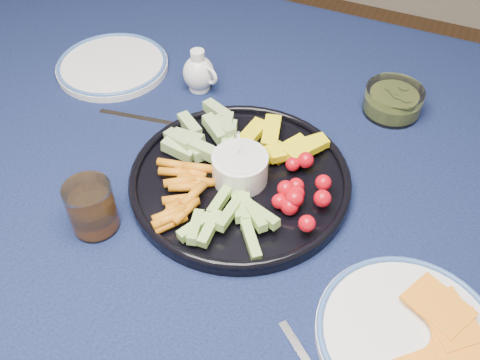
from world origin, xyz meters
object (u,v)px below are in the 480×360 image
at_px(pickle_bowl, 393,102).
at_px(cheese_plate, 410,334).
at_px(juice_tumbler, 92,210).
at_px(side_plate_extra, 112,65).
at_px(crudite_platter, 239,176).
at_px(dining_table, 270,198).
at_px(creamer_pitcher, 199,73).

height_order(pickle_bowl, cheese_plate, pickle_bowl).
relative_size(juice_tumbler, side_plate_extra, 0.37).
bearing_deg(crudite_platter, side_plate_extra, 153.33).
distance_m(crudite_platter, side_plate_extra, 0.41).
xyz_separation_m(crudite_platter, cheese_plate, (0.31, -0.16, -0.01)).
bearing_deg(juice_tumbler, cheese_plate, 1.52).
xyz_separation_m(dining_table, pickle_bowl, (0.15, 0.22, 0.11)).
xyz_separation_m(creamer_pitcher, pickle_bowl, (0.36, 0.09, -0.01)).
height_order(crudite_platter, creamer_pitcher, crudite_platter).
relative_size(cheese_plate, side_plate_extra, 1.06).
xyz_separation_m(crudite_platter, pickle_bowl, (0.18, 0.29, 0.00)).
bearing_deg(cheese_plate, pickle_bowl, 106.43).
distance_m(creamer_pitcher, side_plate_extra, 0.19).
xyz_separation_m(dining_table, juice_tumbler, (-0.19, -0.23, 0.12)).
bearing_deg(cheese_plate, crudite_platter, 153.38).
height_order(dining_table, pickle_bowl, pickle_bowl).
bearing_deg(cheese_plate, dining_table, 141.54).
xyz_separation_m(pickle_bowl, juice_tumbler, (-0.34, -0.46, 0.01)).
bearing_deg(side_plate_extra, pickle_bowl, 10.69).
bearing_deg(dining_table, cheese_plate, -38.46).
xyz_separation_m(crudite_platter, juice_tumbler, (-0.16, -0.17, 0.02)).
height_order(crudite_platter, cheese_plate, crudite_platter).
xyz_separation_m(dining_table, cheese_plate, (0.28, -0.22, 0.10)).
xyz_separation_m(dining_table, crudite_platter, (-0.03, -0.07, 0.11)).
bearing_deg(creamer_pitcher, dining_table, -33.13).
distance_m(pickle_bowl, side_plate_extra, 0.56).
height_order(dining_table, cheese_plate, cheese_plate).
height_order(pickle_bowl, side_plate_extra, pickle_bowl).
distance_m(pickle_bowl, juice_tumbler, 0.57).
bearing_deg(side_plate_extra, dining_table, -16.56).
distance_m(dining_table, cheese_plate, 0.37).
relative_size(crudite_platter, pickle_bowl, 3.35).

